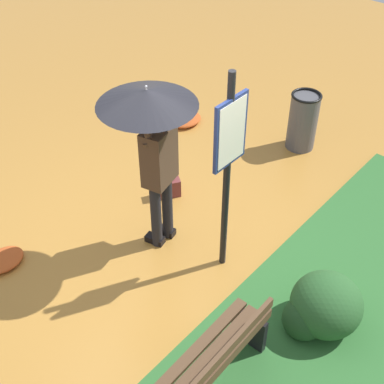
{
  "coord_description": "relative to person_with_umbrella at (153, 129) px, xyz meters",
  "views": [
    {
      "loc": [
        2.86,
        3.03,
        4.33
      ],
      "look_at": [
        -0.32,
        0.26,
        0.85
      ],
      "focal_mm": 49.77,
      "sensor_mm": 36.0,
      "label": 1
    }
  ],
  "objects": [
    {
      "name": "person_with_umbrella",
      "position": [
        0.0,
        0.0,
        0.0
      ],
      "size": [
        0.96,
        0.96,
        2.04
      ],
      "color": "black",
      "rests_on": "ground_plane"
    },
    {
      "name": "ground_plane",
      "position": [
        0.16,
        0.1,
        -1.55
      ],
      "size": [
        18.0,
        18.0,
        0.0
      ],
      "primitive_type": "plane",
      "color": "#B27A33"
    },
    {
      "name": "handbag",
      "position": [
        -0.7,
        -0.5,
        -1.42
      ],
      "size": [
        0.33,
        0.29,
        0.37
      ],
      "color": "brown",
      "rests_on": "ground_plane"
    },
    {
      "name": "leaf_pile_near_person",
      "position": [
        -2.14,
        -1.49,
        -1.49
      ],
      "size": [
        0.52,
        0.42,
        0.11
      ],
      "color": "#B74C1E",
      "rests_on": "ground_plane"
    },
    {
      "name": "trash_bin",
      "position": [
        -2.74,
        0.15,
        -1.13
      ],
      "size": [
        0.42,
        0.42,
        0.83
      ],
      "color": "#4C4C51",
      "rests_on": "ground_plane"
    },
    {
      "name": "leaf_pile_by_bench",
      "position": [
        1.34,
        -1.07,
        -1.5
      ],
      "size": [
        0.46,
        0.37,
        0.1
      ],
      "color": "#B74C1E",
      "rests_on": "ground_plane"
    },
    {
      "name": "shrub_cluster",
      "position": [
        -0.19,
        1.97,
        -1.26
      ],
      "size": [
        0.76,
        0.69,
        0.62
      ],
      "color": "#285628",
      "rests_on": "ground_plane"
    },
    {
      "name": "park_bench",
      "position": [
        1.06,
        1.61,
        -1.15
      ],
      "size": [
        1.4,
        0.39,
        0.75
      ],
      "color": "black",
      "rests_on": "ground_plane"
    },
    {
      "name": "info_sign_post",
      "position": [
        -0.26,
        0.73,
        -0.11
      ],
      "size": [
        0.44,
        0.07,
        2.3
      ],
      "color": "black",
      "rests_on": "ground_plane"
    }
  ]
}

